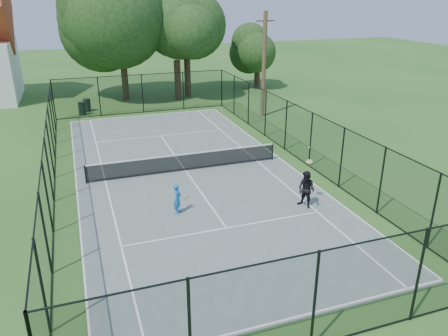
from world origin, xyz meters
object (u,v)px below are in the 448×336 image
object	(u,v)px
player_blue	(178,199)
player_black	(306,190)
trash_bin_right	(87,105)
trash_bin_left	(82,108)
tennis_net	(185,161)
utility_pole	(264,65)

from	to	relation	value
player_blue	player_black	size ratio (longest dim) A/B	0.51
player_black	trash_bin_right	bearing A→B (deg)	111.21
trash_bin_right	player_blue	size ratio (longest dim) A/B	0.76
trash_bin_left	player_blue	xyz separation A→B (m)	(3.07, -18.32, 0.21)
tennis_net	utility_pole	size ratio (longest dim) A/B	1.33
utility_pole	player_black	world-z (taller)	utility_pole
tennis_net	player_blue	world-z (taller)	player_blue
tennis_net	trash_bin_right	bearing A→B (deg)	105.57
tennis_net	trash_bin_left	world-z (taller)	tennis_net
trash_bin_left	trash_bin_right	size ratio (longest dim) A/B	1.00
utility_pole	player_black	size ratio (longest dim) A/B	2.92
trash_bin_left	player_blue	distance (m)	18.58
trash_bin_left	player_black	bearing A→B (deg)	-66.73
trash_bin_left	trash_bin_right	world-z (taller)	trash_bin_right
trash_bin_right	player_black	distance (m)	22.11
trash_bin_right	utility_pole	world-z (taller)	utility_pole
trash_bin_right	trash_bin_left	bearing A→B (deg)	-113.12
tennis_net	player_black	bearing A→B (deg)	-56.20
tennis_net	player_blue	xyz separation A→B (m)	(-1.50, -4.49, 0.14)
trash_bin_left	utility_pole	size ratio (longest dim) A/B	0.13
trash_bin_left	utility_pole	world-z (taller)	utility_pole
player_blue	trash_bin_left	bearing A→B (deg)	99.51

